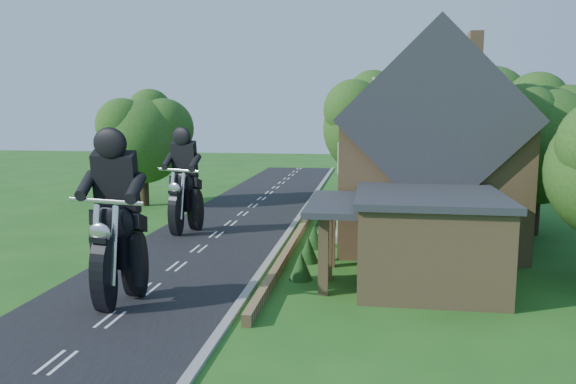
# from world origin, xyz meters

# --- Properties ---
(ground) EXTENTS (120.00, 120.00, 0.00)m
(ground) POSITION_xyz_m (0.00, 0.00, 0.00)
(ground) COLOR #1E5317
(ground) RESTS_ON ground
(road) EXTENTS (7.00, 80.00, 0.02)m
(road) POSITION_xyz_m (0.00, 0.00, 0.01)
(road) COLOR black
(road) RESTS_ON ground
(kerb) EXTENTS (0.30, 80.00, 0.12)m
(kerb) POSITION_xyz_m (3.65, 0.00, 0.06)
(kerb) COLOR gray
(kerb) RESTS_ON ground
(garden_wall) EXTENTS (0.30, 22.00, 0.40)m
(garden_wall) POSITION_xyz_m (4.30, 5.00, 0.20)
(garden_wall) COLOR #99784D
(garden_wall) RESTS_ON ground
(house) EXTENTS (9.54, 8.64, 10.24)m
(house) POSITION_xyz_m (10.49, 6.00, 4.34)
(house) COLOR #99784D
(house) RESTS_ON ground
(annex) EXTENTS (7.05, 5.94, 3.44)m
(annex) POSITION_xyz_m (9.87, -0.80, 1.77)
(annex) COLOR #99784D
(annex) RESTS_ON ground
(tree_house_right) EXTENTS (6.51, 6.00, 8.40)m
(tree_house_right) POSITION_xyz_m (16.65, 8.62, 5.19)
(tree_house_right) COLOR black
(tree_house_right) RESTS_ON ground
(tree_behind_house) EXTENTS (7.81, 7.20, 10.08)m
(tree_behind_house) POSITION_xyz_m (14.18, 16.14, 6.23)
(tree_behind_house) COLOR black
(tree_behind_house) RESTS_ON ground
(tree_behind_left) EXTENTS (6.94, 6.40, 9.16)m
(tree_behind_left) POSITION_xyz_m (8.16, 17.13, 5.73)
(tree_behind_left) COLOR black
(tree_behind_left) RESTS_ON ground
(tree_far_road) EXTENTS (6.08, 5.60, 7.84)m
(tree_far_road) POSITION_xyz_m (-6.86, 14.11, 4.84)
(tree_far_road) COLOR black
(tree_far_road) RESTS_ON ground
(shrub_a) EXTENTS (0.90, 0.90, 1.10)m
(shrub_a) POSITION_xyz_m (5.30, -1.00, 0.55)
(shrub_a) COLOR #123410
(shrub_a) RESTS_ON ground
(shrub_b) EXTENTS (0.90, 0.90, 1.10)m
(shrub_b) POSITION_xyz_m (5.30, 1.50, 0.55)
(shrub_b) COLOR #123410
(shrub_b) RESTS_ON ground
(shrub_c) EXTENTS (0.90, 0.90, 1.10)m
(shrub_c) POSITION_xyz_m (5.30, 4.00, 0.55)
(shrub_c) COLOR #123410
(shrub_c) RESTS_ON ground
(shrub_d) EXTENTS (0.90, 0.90, 1.10)m
(shrub_d) POSITION_xyz_m (5.30, 9.00, 0.55)
(shrub_d) COLOR #123410
(shrub_d) RESTS_ON ground
(shrub_e) EXTENTS (0.90, 0.90, 1.10)m
(shrub_e) POSITION_xyz_m (5.30, 11.50, 0.55)
(shrub_e) COLOR #123410
(shrub_e) RESTS_ON ground
(shrub_f) EXTENTS (0.90, 0.90, 1.10)m
(shrub_f) POSITION_xyz_m (5.30, 14.00, 0.55)
(shrub_f) COLOR #123410
(shrub_f) RESTS_ON ground
(motorcycle_lead) EXTENTS (0.85, 1.95, 1.76)m
(motorcycle_lead) POSITION_xyz_m (-0.27, -4.65, 0.88)
(motorcycle_lead) COLOR black
(motorcycle_lead) RESTS_ON ground
(motorcycle_follow) EXTENTS (1.08, 1.83, 1.66)m
(motorcycle_follow) POSITION_xyz_m (-1.67, 6.17, 0.83)
(motorcycle_follow) COLOR black
(motorcycle_follow) RESTS_ON ground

